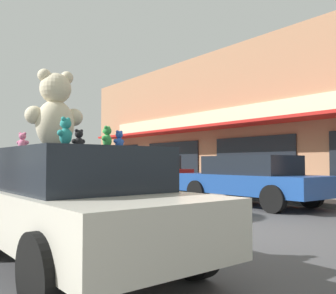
{
  "coord_description": "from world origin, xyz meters",
  "views": [
    {
      "loc": [
        -5.27,
        -4.69,
        1.28
      ],
      "look_at": [
        -0.18,
        1.92,
        1.62
      ],
      "focal_mm": 40.0,
      "sensor_mm": 36.0,
      "label": 1
    }
  ],
  "objects_px": {
    "parked_car_far_right": "(144,172)",
    "teddy_bear_pink": "(22,141)",
    "teddy_bear_green": "(107,137)",
    "teddy_bear_black": "(79,140)",
    "parked_car_far_center": "(250,179)",
    "teddy_bear_teal": "(66,132)",
    "plush_art_car": "(72,203)",
    "teddy_bear_giant": "(55,111)",
    "teddy_bear_blue": "(119,140)"
  },
  "relations": [
    {
      "from": "teddy_bear_teal",
      "to": "parked_car_far_center",
      "type": "relative_size",
      "value": 0.06
    },
    {
      "from": "teddy_bear_giant",
      "to": "teddy_bear_black",
      "type": "height_order",
      "value": "teddy_bear_giant"
    },
    {
      "from": "teddy_bear_blue",
      "to": "parked_car_far_right",
      "type": "xyz_separation_m",
      "value": [
        6.26,
        8.77,
        -0.71
      ]
    },
    {
      "from": "teddy_bear_teal",
      "to": "teddy_bear_pink",
      "type": "bearing_deg",
      "value": -123.01
    },
    {
      "from": "teddy_bear_pink",
      "to": "teddy_bear_green",
      "type": "xyz_separation_m",
      "value": [
        0.54,
        -1.41,
        0.0
      ]
    },
    {
      "from": "teddy_bear_giant",
      "to": "plush_art_car",
      "type": "bearing_deg",
      "value": 128.08
    },
    {
      "from": "teddy_bear_blue",
      "to": "parked_car_far_right",
      "type": "height_order",
      "value": "teddy_bear_blue"
    },
    {
      "from": "teddy_bear_black",
      "to": "parked_car_far_center",
      "type": "xyz_separation_m",
      "value": [
        6.51,
        2.41,
        -0.79
      ]
    },
    {
      "from": "teddy_bear_teal",
      "to": "teddy_bear_black",
      "type": "distance_m",
      "value": 1.52
    },
    {
      "from": "teddy_bear_pink",
      "to": "parked_car_far_center",
      "type": "bearing_deg",
      "value": -117.11
    },
    {
      "from": "teddy_bear_green",
      "to": "parked_car_far_right",
      "type": "bearing_deg",
      "value": -162.35
    },
    {
      "from": "teddy_bear_giant",
      "to": "teddy_bear_black",
      "type": "bearing_deg",
      "value": -141.5
    },
    {
      "from": "teddy_bear_teal",
      "to": "teddy_bear_pink",
      "type": "height_order",
      "value": "teddy_bear_teal"
    },
    {
      "from": "teddy_bear_black",
      "to": "plush_art_car",
      "type": "bearing_deg",
      "value": 48.7
    },
    {
      "from": "teddy_bear_green",
      "to": "parked_car_far_right",
      "type": "height_order",
      "value": "teddy_bear_green"
    },
    {
      "from": "plush_art_car",
      "to": "parked_car_far_center",
      "type": "distance_m",
      "value": 7.41
    },
    {
      "from": "plush_art_car",
      "to": "teddy_bear_giant",
      "type": "relative_size",
      "value": 4.17
    },
    {
      "from": "plush_art_car",
      "to": "teddy_bear_giant",
      "type": "height_order",
      "value": "teddy_bear_giant"
    },
    {
      "from": "teddy_bear_black",
      "to": "teddy_bear_green",
      "type": "distance_m",
      "value": 1.06
    },
    {
      "from": "teddy_bear_teal",
      "to": "parked_car_far_center",
      "type": "bearing_deg",
      "value": 176.84
    },
    {
      "from": "teddy_bear_teal",
      "to": "parked_car_far_right",
      "type": "xyz_separation_m",
      "value": [
        7.24,
        9.41,
        -0.72
      ]
    },
    {
      "from": "teddy_bear_pink",
      "to": "teddy_bear_black",
      "type": "relative_size",
      "value": 0.82
    },
    {
      "from": "teddy_bear_teal",
      "to": "teddy_bear_black",
      "type": "height_order",
      "value": "teddy_bear_black"
    },
    {
      "from": "teddy_bear_black",
      "to": "parked_car_far_right",
      "type": "height_order",
      "value": "teddy_bear_black"
    },
    {
      "from": "teddy_bear_teal",
      "to": "parked_car_far_center",
      "type": "height_order",
      "value": "teddy_bear_teal"
    },
    {
      "from": "teddy_bear_blue",
      "to": "teddy_bear_teal",
      "type": "relative_size",
      "value": 0.86
    },
    {
      "from": "teddy_bear_blue",
      "to": "teddy_bear_pink",
      "type": "xyz_separation_m",
      "value": [
        -0.91,
        1.04,
        -0.0
      ]
    },
    {
      "from": "teddy_bear_teal",
      "to": "teddy_bear_black",
      "type": "bearing_deg",
      "value": -149.42
    },
    {
      "from": "teddy_bear_blue",
      "to": "parked_car_far_center",
      "type": "bearing_deg",
      "value": -169.01
    },
    {
      "from": "teddy_bear_pink",
      "to": "parked_car_far_right",
      "type": "bearing_deg",
      "value": -85.95
    },
    {
      "from": "teddy_bear_blue",
      "to": "teddy_bear_teal",
      "type": "height_order",
      "value": "teddy_bear_teal"
    },
    {
      "from": "teddy_bear_black",
      "to": "parked_car_far_right",
      "type": "relative_size",
      "value": 0.07
    },
    {
      "from": "teddy_bear_green",
      "to": "parked_car_far_right",
      "type": "xyz_separation_m",
      "value": [
        6.63,
        9.13,
        -0.71
      ]
    },
    {
      "from": "teddy_bear_teal",
      "to": "teddy_bear_green",
      "type": "height_order",
      "value": "teddy_bear_teal"
    },
    {
      "from": "plush_art_car",
      "to": "teddy_bear_teal",
      "type": "relative_size",
      "value": 14.95
    },
    {
      "from": "teddy_bear_pink",
      "to": "teddy_bear_black",
      "type": "height_order",
      "value": "teddy_bear_black"
    },
    {
      "from": "teddy_bear_giant",
      "to": "teddy_bear_green",
      "type": "distance_m",
      "value": 0.93
    },
    {
      "from": "teddy_bear_giant",
      "to": "teddy_bear_black",
      "type": "relative_size",
      "value": 3.42
    },
    {
      "from": "teddy_bear_teal",
      "to": "teddy_bear_giant",
      "type": "bearing_deg",
      "value": -135.87
    },
    {
      "from": "parked_car_far_right",
      "to": "teddy_bear_pink",
      "type": "bearing_deg",
      "value": -132.85
    },
    {
      "from": "teddy_bear_teal",
      "to": "parked_car_far_right",
      "type": "relative_size",
      "value": 0.07
    },
    {
      "from": "teddy_bear_giant",
      "to": "teddy_bear_blue",
      "type": "relative_size",
      "value": 4.16
    },
    {
      "from": "plush_art_car",
      "to": "teddy_bear_pink",
      "type": "height_order",
      "value": "teddy_bear_pink"
    },
    {
      "from": "teddy_bear_giant",
      "to": "teddy_bear_teal",
      "type": "relative_size",
      "value": 3.59
    },
    {
      "from": "plush_art_car",
      "to": "teddy_bear_pink",
      "type": "xyz_separation_m",
      "value": [
        -0.36,
        0.86,
        0.78
      ]
    },
    {
      "from": "teddy_bear_blue",
      "to": "teddy_bear_green",
      "type": "xyz_separation_m",
      "value": [
        -0.37,
        -0.36,
        0.0
      ]
    },
    {
      "from": "plush_art_car",
      "to": "parked_car_far_right",
      "type": "xyz_separation_m",
      "value": [
        6.81,
        8.58,
        0.08
      ]
    },
    {
      "from": "teddy_bear_black",
      "to": "parked_car_far_center",
      "type": "height_order",
      "value": "teddy_bear_black"
    },
    {
      "from": "plush_art_car",
      "to": "teddy_bear_teal",
      "type": "xyz_separation_m",
      "value": [
        -0.43,
        -0.83,
        0.8
      ]
    },
    {
      "from": "teddy_bear_giant",
      "to": "parked_car_far_center",
      "type": "relative_size",
      "value": 0.22
    }
  ]
}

